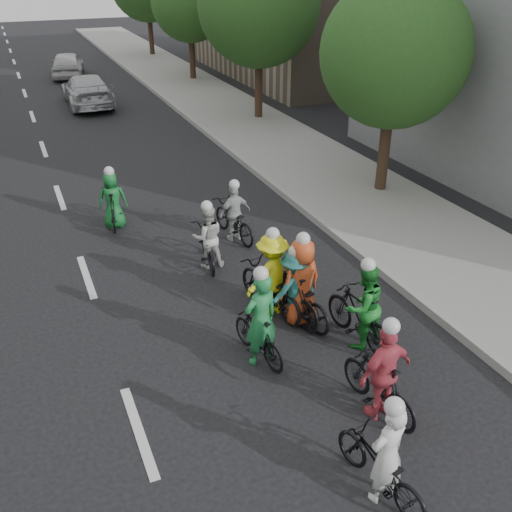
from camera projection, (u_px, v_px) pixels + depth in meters
ground at (139, 431)px, 8.57m from camera, size 120.00×120.00×0.00m
sidewalk_right at (303, 160)px, 19.42m from camera, size 4.00×80.00×0.15m
curb_right at (250, 167)px, 18.73m from camera, size 0.18×80.00×0.18m
tree_r_0 at (395, 53)px, 15.11m from camera, size 4.00×4.00×5.97m
tree_r_1 at (259, 4)px, 22.12m from camera, size 4.80×4.80×6.93m
tree_r_2 at (189, 3)px, 29.65m from camera, size 4.00×4.00×5.97m
cyclist_0 at (382, 463)px, 7.36m from camera, size 0.85×1.69×1.68m
cyclist_1 at (361, 312)px, 10.19m from camera, size 0.88×1.83×1.79m
cyclist_2 at (271, 282)px, 11.09m from camera, size 1.22×2.02×1.87m
cyclist_3 at (382, 379)px, 8.62m from camera, size 1.01×1.67×1.79m
cyclist_4 at (299, 290)px, 10.86m from camera, size 0.95×1.98×1.91m
cyclist_5 at (259, 328)px, 9.77m from camera, size 0.70×1.53×1.90m
cyclist_6 at (207, 242)px, 12.84m from camera, size 0.89×1.79×1.60m
cyclist_7 at (292, 292)px, 10.85m from camera, size 1.05×1.80×1.66m
cyclist_8 at (234, 218)px, 14.05m from camera, size 0.90×1.90×1.58m
cyclist_9 at (113, 204)px, 14.67m from camera, size 0.80×1.71×1.64m
follow_car_lead at (87, 90)px, 26.14m from camera, size 2.00×4.83×1.40m
follow_car_trail at (68, 64)px, 32.10m from camera, size 2.33×4.29×1.39m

